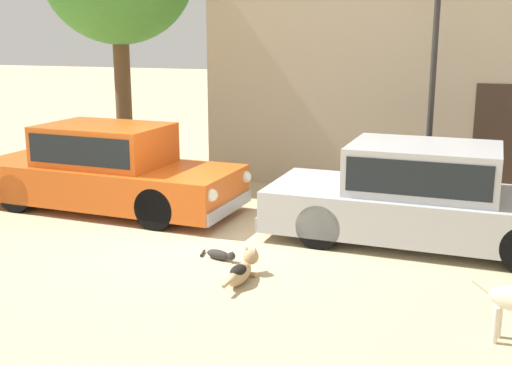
{
  "coord_description": "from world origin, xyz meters",
  "views": [
    {
      "loc": [
        3.83,
        -8.04,
        2.98
      ],
      "look_at": [
        0.93,
        0.2,
        0.9
      ],
      "focal_mm": 44.69,
      "sensor_mm": 36.0,
      "label": 1
    }
  ],
  "objects": [
    {
      "name": "parked_sedan_nearest",
      "position": [
        -2.09,
        1.13,
        0.72
      ],
      "size": [
        4.71,
        1.87,
        1.46
      ],
      "rotation": [
        0.0,
        0.0,
        -0.04
      ],
      "color": "#D15619",
      "rests_on": "ground_plane"
    },
    {
      "name": "stray_dog_spotted",
      "position": [
        1.24,
        -1.19,
        0.15
      ],
      "size": [
        0.23,
        0.98,
        0.36
      ],
      "rotation": [
        0.0,
        0.0,
        1.52
      ],
      "color": "tan",
      "rests_on": "ground_plane"
    },
    {
      "name": "stray_cat",
      "position": [
        0.69,
        -0.58,
        0.07
      ],
      "size": [
        0.58,
        0.32,
        0.15
      ],
      "rotation": [
        0.0,
        0.0,
        6.03
      ],
      "color": "#2D2B28",
      "rests_on": "ground_plane"
    },
    {
      "name": "street_lamp",
      "position": [
        3.06,
        2.87,
        2.62
      ],
      "size": [
        0.22,
        0.22,
        4.14
      ],
      "color": "#2D2B28",
      "rests_on": "ground_plane"
    },
    {
      "name": "ground_plane",
      "position": [
        0.0,
        0.0,
        0.0
      ],
      "size": [
        80.0,
        80.0,
        0.0
      ],
      "primitive_type": "plane",
      "color": "tan"
    },
    {
      "name": "parked_sedan_second",
      "position": [
        3.17,
        1.09,
        0.7
      ],
      "size": [
        4.66,
        1.89,
        1.43
      ],
      "rotation": [
        0.0,
        0.0,
        -0.02
      ],
      "color": "#B2B5BA",
      "rests_on": "ground_plane"
    }
  ]
}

